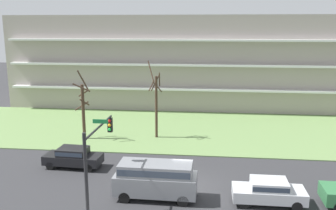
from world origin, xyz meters
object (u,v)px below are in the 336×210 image
(sedan_silver_near_left, at_px, (269,191))
(sedan_black_center_left, at_px, (73,156))
(traffic_signal_mast, at_px, (96,154))
(van_gray_near_right, at_px, (156,178))
(tree_left, at_px, (156,102))
(tree_far_left, at_px, (83,108))

(sedan_silver_near_left, bearing_deg, sedan_black_center_left, 162.40)
(sedan_silver_near_left, relative_size, traffic_signal_mast, 0.79)
(sedan_black_center_left, distance_m, van_gray_near_right, 8.44)
(van_gray_near_right, height_order, traffic_signal_mast, traffic_signal_mast)
(sedan_silver_near_left, relative_size, van_gray_near_right, 0.84)
(tree_left, xyz_separation_m, sedan_black_center_left, (-5.31, -8.29, -2.75))
(traffic_signal_mast, bearing_deg, sedan_black_center_left, 120.23)
(sedan_black_center_left, xyz_separation_m, van_gray_near_right, (7.12, -4.50, 0.52))
(sedan_silver_near_left, xyz_separation_m, sedan_black_center_left, (-14.14, 4.50, 0.00))
(sedan_black_center_left, xyz_separation_m, traffic_signal_mast, (4.23, -7.25, 2.99))
(tree_left, bearing_deg, tree_far_left, -169.98)
(sedan_black_center_left, bearing_deg, van_gray_near_right, 150.52)
(tree_far_left, bearing_deg, van_gray_near_right, -53.25)
(sedan_silver_near_left, xyz_separation_m, van_gray_near_right, (-7.02, 0.00, 0.52))
(tree_far_left, xyz_separation_m, sedan_silver_near_left, (15.67, -11.58, -2.25))
(van_gray_near_right, bearing_deg, sedan_black_center_left, 148.61)
(tree_left, relative_size, van_gray_near_right, 1.45)
(tree_left, distance_m, traffic_signal_mast, 15.58)
(tree_left, bearing_deg, van_gray_near_right, -81.94)
(tree_left, bearing_deg, sedan_silver_near_left, -55.37)
(van_gray_near_right, distance_m, traffic_signal_mast, 4.69)
(tree_far_left, bearing_deg, sedan_black_center_left, -77.77)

